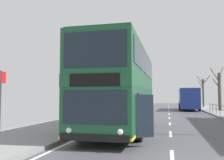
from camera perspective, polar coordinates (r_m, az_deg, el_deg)
The scene contains 5 objects.
double_decker_bus_main at distance 13.29m, azimuth 2.36°, elevation -1.96°, with size 3.27×10.37×4.35m.
background_bus_far_lane at distance 36.32m, azimuth 17.28°, elevation -4.11°, with size 2.75×9.43×2.96m.
bus_stop_sign_near at distance 8.34m, azimuth -24.58°, elevation -4.50°, with size 0.08×0.44×2.48m.
bare_tree_far_00 at distance 45.45m, azimuth 20.38°, elevation -2.45°, with size 2.40×1.38×5.42m.
bare_tree_far_01 at distance 34.11m, azimuth 23.64°, elevation -2.18°, with size 1.77×1.66×5.53m.
Camera 1 is at (-0.09, -5.18, 1.80)m, focal length 39.43 mm.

